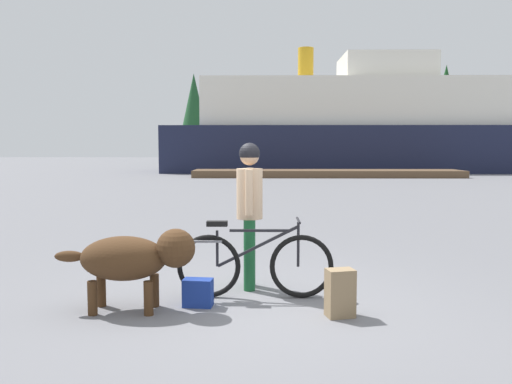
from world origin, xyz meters
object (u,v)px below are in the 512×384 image
object	(u,v)px
person_cyclist	(250,200)
sailboat_moored	(375,163)
dog	(134,258)
backpack	(340,293)
bicycle	(254,264)
ferry_boat	(350,128)
handbag_pannier	(198,293)

from	to	relation	value
person_cyclist	sailboat_moored	bearing A→B (deg)	75.72
person_cyclist	dog	size ratio (longest dim) A/B	1.20
backpack	sailboat_moored	world-z (taller)	sailboat_moored
bicycle	backpack	world-z (taller)	bicycle
sailboat_moored	person_cyclist	bearing A→B (deg)	-104.28
bicycle	person_cyclist	bearing A→B (deg)	98.07
backpack	ferry_boat	size ratio (longest dim) A/B	0.02
bicycle	dog	world-z (taller)	bicycle
person_cyclist	sailboat_moored	size ratio (longest dim) A/B	0.25
person_cyclist	backpack	xyz separation A→B (m)	(0.96, -1.10, -0.85)
handbag_pannier	ferry_boat	bearing A→B (deg)	78.00
handbag_pannier	person_cyclist	bearing A→B (deg)	54.46
handbag_pannier	sailboat_moored	size ratio (longest dim) A/B	0.05
sailboat_moored	backpack	bearing A→B (deg)	-102.41
handbag_pannier	ferry_boat	distance (m)	33.39
ferry_boat	sailboat_moored	distance (m)	4.81
bicycle	dog	size ratio (longest dim) A/B	1.21
dog	handbag_pannier	size ratio (longest dim) A/B	4.71
handbag_pannier	ferry_boat	world-z (taller)	ferry_boat
bicycle	dog	distance (m)	1.38
dog	ferry_boat	distance (m)	33.66
person_cyclist	ferry_boat	size ratio (longest dim) A/B	0.07
bicycle	backpack	size ratio (longest dim) A/B	3.65
handbag_pannier	dog	bearing A→B (deg)	-166.14
person_cyclist	ferry_boat	bearing A→B (deg)	78.67
backpack	ferry_boat	distance (m)	33.43
dog	handbag_pannier	distance (m)	0.80
bicycle	sailboat_moored	xyz separation A→B (m)	(8.83, 35.38, 0.09)
handbag_pannier	sailboat_moored	xyz separation A→B (m)	(9.45, 35.72, 0.34)
ferry_boat	bicycle	bearing A→B (deg)	-101.08
bicycle	person_cyclist	xyz separation A→B (m)	(-0.06, 0.43, 0.70)
bicycle	handbag_pannier	size ratio (longest dim) A/B	5.69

